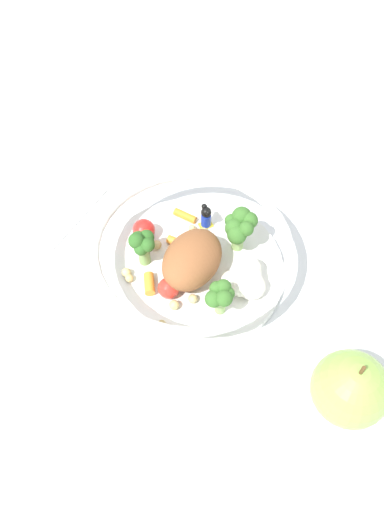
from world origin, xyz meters
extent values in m
plane|color=white|center=(0.00, 0.00, 0.00)|extent=(2.40, 2.40, 0.00)
cylinder|color=white|center=(-0.01, -0.01, 0.01)|extent=(0.22, 0.22, 0.01)
torus|color=white|center=(-0.01, -0.01, 0.05)|extent=(0.24, 0.24, 0.01)
ellipsoid|color=brown|center=(-0.01, 0.00, 0.04)|extent=(0.09, 0.10, 0.05)
cylinder|color=#7FAD5B|center=(0.04, 0.03, 0.02)|extent=(0.01, 0.01, 0.03)
sphere|color=#2D6023|center=(0.05, 0.03, 0.05)|extent=(0.02, 0.02, 0.02)
sphere|color=#2D6023|center=(0.04, 0.04, 0.05)|extent=(0.02, 0.02, 0.02)
sphere|color=#2D6023|center=(0.04, 0.04, 0.05)|extent=(0.02, 0.02, 0.02)
sphere|color=#2D6023|center=(0.03, 0.03, 0.05)|extent=(0.02, 0.02, 0.02)
sphere|color=#2D6023|center=(0.04, 0.02, 0.05)|extent=(0.01, 0.01, 0.01)
sphere|color=#2D6023|center=(0.04, 0.02, 0.05)|extent=(0.02, 0.02, 0.02)
cylinder|color=#8EB766|center=(-0.02, -0.07, 0.02)|extent=(0.01, 0.01, 0.03)
sphere|color=#386B28|center=(-0.01, -0.07, 0.05)|extent=(0.02, 0.02, 0.02)
sphere|color=#386B28|center=(-0.02, -0.06, 0.05)|extent=(0.02, 0.02, 0.02)
sphere|color=#386B28|center=(-0.03, -0.06, 0.05)|extent=(0.02, 0.02, 0.02)
sphere|color=#386B28|center=(-0.04, -0.07, 0.06)|extent=(0.02, 0.02, 0.02)
sphere|color=#386B28|center=(-0.03, -0.08, 0.06)|extent=(0.02, 0.02, 0.02)
sphere|color=#386B28|center=(-0.02, -0.08, 0.06)|extent=(0.02, 0.02, 0.02)
cylinder|color=#8EB766|center=(-0.07, 0.01, 0.02)|extent=(0.01, 0.01, 0.03)
sphere|color=#386B28|center=(-0.06, 0.01, 0.05)|extent=(0.02, 0.02, 0.02)
sphere|color=#386B28|center=(-0.07, 0.02, 0.04)|extent=(0.02, 0.02, 0.02)
sphere|color=#386B28|center=(-0.08, 0.02, 0.05)|extent=(0.02, 0.02, 0.02)
sphere|color=#386B28|center=(-0.08, 0.01, 0.05)|extent=(0.01, 0.01, 0.01)
sphere|color=#386B28|center=(-0.07, 0.01, 0.05)|extent=(0.02, 0.02, 0.02)
sphere|color=white|center=(-0.07, -0.03, 0.02)|extent=(0.03, 0.03, 0.03)
sphere|color=white|center=(-0.06, -0.02, 0.02)|extent=(0.02, 0.02, 0.02)
sphere|color=white|center=(-0.07, -0.02, 0.02)|extent=(0.02, 0.02, 0.02)
sphere|color=white|center=(-0.08, -0.03, 0.02)|extent=(0.03, 0.03, 0.03)
sphere|color=white|center=(-0.07, -0.03, 0.03)|extent=(0.03, 0.03, 0.03)
sphere|color=white|center=(-0.06, -0.04, 0.03)|extent=(0.03, 0.03, 0.03)
cube|color=yellow|center=(0.03, -0.06, 0.01)|extent=(0.02, 0.02, 0.00)
cylinder|color=#1933B2|center=(0.03, -0.06, 0.02)|extent=(0.02, 0.02, 0.02)
sphere|color=black|center=(0.03, -0.06, 0.04)|extent=(0.01, 0.01, 0.01)
sphere|color=black|center=(0.02, -0.06, 0.04)|extent=(0.01, 0.01, 0.01)
sphere|color=black|center=(0.03, -0.07, 0.04)|extent=(0.01, 0.01, 0.01)
cylinder|color=orange|center=(0.03, -0.02, 0.02)|extent=(0.03, 0.02, 0.01)
cylinder|color=orange|center=(0.01, 0.05, 0.02)|extent=(0.03, 0.03, 0.01)
cylinder|color=orange|center=(0.06, -0.05, 0.02)|extent=(0.03, 0.02, 0.01)
sphere|color=red|center=(0.07, 0.01, 0.02)|extent=(0.03, 0.03, 0.03)
sphere|color=red|center=(-0.02, 0.04, 0.02)|extent=(0.03, 0.03, 0.03)
sphere|color=#D1B775|center=(0.03, -0.05, 0.02)|extent=(0.01, 0.01, 0.01)
sphere|color=#D1B775|center=(0.02, -0.05, 0.02)|extent=(0.01, 0.01, 0.01)
sphere|color=tan|center=(0.03, 0.06, 0.02)|extent=(0.01, 0.01, 0.01)
sphere|color=#D1B775|center=(-0.04, 0.03, 0.02)|extent=(0.01, 0.01, 0.01)
sphere|color=#D1B775|center=(0.04, 0.06, 0.02)|extent=(0.01, 0.01, 0.01)
sphere|color=#D1B775|center=(0.00, -0.08, 0.02)|extent=(0.01, 0.01, 0.01)
sphere|color=tan|center=(-0.03, 0.05, 0.02)|extent=(0.01, 0.01, 0.01)
sphere|color=tan|center=(0.01, -0.03, 0.01)|extent=(0.01, 0.01, 0.01)
sphere|color=tan|center=(-0.04, 0.08, 0.02)|extent=(0.01, 0.01, 0.01)
sphere|color=#D1B775|center=(0.04, 0.01, 0.02)|extent=(0.01, 0.01, 0.01)
sphere|color=#8CB74C|center=(-0.23, 0.00, 0.04)|extent=(0.08, 0.08, 0.08)
cylinder|color=brown|center=(-0.23, 0.00, 0.08)|extent=(0.00, 0.00, 0.01)
cube|color=white|center=(0.22, 0.06, 0.00)|extent=(0.17, 0.15, 0.01)
camera|label=1|loc=(-0.26, 0.24, 0.52)|focal=35.97mm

